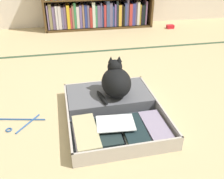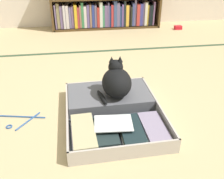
% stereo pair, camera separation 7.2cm
% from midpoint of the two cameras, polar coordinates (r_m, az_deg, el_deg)
% --- Properties ---
extents(ground_plane, '(10.00, 10.00, 0.00)m').
position_cam_midpoint_polar(ground_plane, '(1.70, -1.82, -6.88)').
color(ground_plane, tan).
extents(tatami_border, '(4.80, 0.05, 0.00)m').
position_cam_midpoint_polar(tatami_border, '(2.83, -6.20, 8.63)').
color(tatami_border, '#334C33').
rests_on(tatami_border, ground_plane).
extents(bookshelf, '(1.53, 0.30, 0.83)m').
position_cam_midpoint_polar(bookshelf, '(3.66, -3.91, 19.97)').
color(bookshelf, brown).
rests_on(bookshelf, ground_plane).
extents(open_suitcase, '(0.64, 0.78, 0.10)m').
position_cam_midpoint_polar(open_suitcase, '(1.72, -1.20, -4.69)').
color(open_suitcase, '#BBB1A8').
rests_on(open_suitcase, ground_plane).
extents(black_cat, '(0.25, 0.28, 0.28)m').
position_cam_midpoint_polar(black_cat, '(1.74, -0.32, 1.86)').
color(black_cat, black).
rests_on(black_cat, open_suitcase).
extents(clothes_hanger, '(0.40, 0.25, 0.01)m').
position_cam_midpoint_polar(clothes_hanger, '(1.81, -22.90, -7.06)').
color(clothes_hanger, '#2C5494').
rests_on(clothes_hanger, ground_plane).
extents(small_red_pouch, '(0.10, 0.07, 0.05)m').
position_cam_midpoint_polar(small_red_pouch, '(3.78, 12.71, 13.94)').
color(small_red_pouch, red).
rests_on(small_red_pouch, ground_plane).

